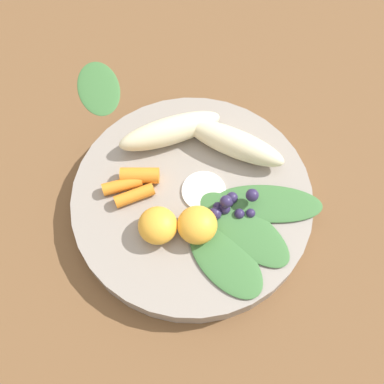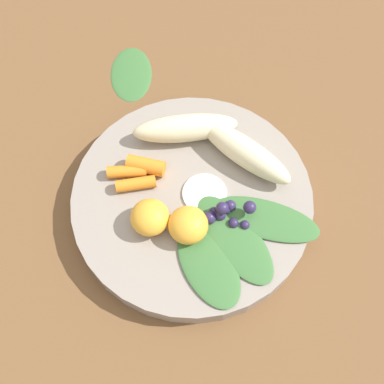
{
  "view_description": "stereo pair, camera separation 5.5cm",
  "coord_description": "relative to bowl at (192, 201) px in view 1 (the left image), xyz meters",
  "views": [
    {
      "loc": [
        -0.24,
        -0.03,
        0.53
      ],
      "look_at": [
        0.0,
        0.0,
        0.04
      ],
      "focal_mm": 45.23,
      "sensor_mm": 36.0,
      "label": 1
    },
    {
      "loc": [
        -0.23,
        -0.08,
        0.53
      ],
      "look_at": [
        0.0,
        0.0,
        0.04
      ],
      "focal_mm": 45.23,
      "sensor_mm": 36.0,
      "label": 2
    }
  ],
  "objects": [
    {
      "name": "ground_plane",
      "position": [
        0.0,
        0.0,
        -0.01
      ],
      "size": [
        2.4,
        2.4,
        0.0
      ],
      "primitive_type": "plane",
      "color": "brown"
    },
    {
      "name": "kale_leaf_left",
      "position": [
        -0.07,
        -0.05,
        0.02
      ],
      "size": [
        0.11,
        0.11,
        0.0
      ],
      "primitive_type": "ellipsoid",
      "rotation": [
        0.0,
        0.0,
        10.24
      ],
      "color": "#3D7038",
      "rests_on": "bowl"
    },
    {
      "name": "banana_peeled_right",
      "position": [
        0.07,
        -0.04,
        0.03
      ],
      "size": [
        0.07,
        0.13,
        0.03
      ],
      "primitive_type": "ellipsoid",
      "rotation": [
        0.0,
        0.0,
        7.53
      ],
      "color": "beige",
      "rests_on": "bowl"
    },
    {
      "name": "coconut_shred_patch",
      "position": [
        0.01,
        -0.01,
        0.02
      ],
      "size": [
        0.05,
        0.05,
        0.0
      ],
      "primitive_type": "cylinder",
      "color": "white",
      "rests_on": "bowl"
    },
    {
      "name": "banana_peeled_left",
      "position": [
        0.07,
        0.04,
        0.03
      ],
      "size": [
        0.09,
        0.13,
        0.03
      ],
      "primitive_type": "ellipsoid",
      "rotation": [
        0.0,
        0.0,
        8.32
      ],
      "color": "beige",
      "rests_on": "bowl"
    },
    {
      "name": "orange_segment_near",
      "position": [
        -0.04,
        -0.01,
        0.03
      ],
      "size": [
        0.04,
        0.04,
        0.03
      ],
      "primitive_type": "ellipsoid",
      "color": "#F4A833",
      "rests_on": "bowl"
    },
    {
      "name": "kale_leaf_rear",
      "position": [
        -0.0,
        -0.09,
        0.02
      ],
      "size": [
        0.06,
        0.13,
        0.0
      ],
      "primitive_type": "ellipsoid",
      "rotation": [
        0.0,
        0.0,
        11.06
      ],
      "color": "#3D7038",
      "rests_on": "bowl"
    },
    {
      "name": "kale_leaf_right",
      "position": [
        -0.03,
        -0.06,
        0.02
      ],
      "size": [
        0.11,
        0.13,
        0.0
      ],
      "primitive_type": "ellipsoid",
      "rotation": [
        0.0,
        0.0,
        10.39
      ],
      "color": "#3D7038",
      "rests_on": "bowl"
    },
    {
      "name": "carrot_mid_right",
      "position": [
        -0.01,
        0.07,
        0.02
      ],
      "size": [
        0.04,
        0.05,
        0.01
      ],
      "primitive_type": "cylinder",
      "rotation": [
        0.0,
        1.57,
        8.38
      ],
      "color": "orange",
      "rests_on": "bowl"
    },
    {
      "name": "bowl",
      "position": [
        0.0,
        0.0,
        0.0
      ],
      "size": [
        0.28,
        0.28,
        0.03
      ],
      "primitive_type": "cylinder",
      "color": "gray",
      "rests_on": "ground_plane"
    },
    {
      "name": "carrot_front",
      "position": [
        0.01,
        0.06,
        0.02
      ],
      "size": [
        0.02,
        0.05,
        0.02
      ],
      "primitive_type": "cylinder",
      "rotation": [
        0.0,
        1.57,
        7.98
      ],
      "color": "orange",
      "rests_on": "bowl"
    },
    {
      "name": "kale_leaf_stray",
      "position": [
        0.16,
        0.15,
        -0.01
      ],
      "size": [
        0.11,
        0.09,
        0.01
      ],
      "primitive_type": "ellipsoid",
      "rotation": [
        0.0,
        0.0,
        0.41
      ],
      "color": "#3D7038",
      "rests_on": "ground_plane"
    },
    {
      "name": "orange_segment_far",
      "position": [
        -0.05,
        0.03,
        0.03
      ],
      "size": [
        0.04,
        0.04,
        0.03
      ],
      "primitive_type": "ellipsoid",
      "color": "#F4A833",
      "rests_on": "bowl"
    },
    {
      "name": "blueberry_pile",
      "position": [
        -0.01,
        -0.05,
        0.02
      ],
      "size": [
        0.04,
        0.05,
        0.03
      ],
      "color": "#2D234C",
      "rests_on": "bowl"
    },
    {
      "name": "carrot_mid_left",
      "position": [
        0.0,
        0.08,
        0.02
      ],
      "size": [
        0.03,
        0.05,
        0.01
      ],
      "primitive_type": "cylinder",
      "rotation": [
        0.0,
        1.57,
        8.26
      ],
      "color": "orange",
      "rests_on": "bowl"
    }
  ]
}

